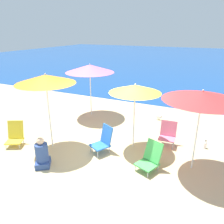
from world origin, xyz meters
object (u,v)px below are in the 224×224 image
(beach_chair_green, at_px, (150,158))
(beach_umbrella_pink, at_px, (90,69))
(beach_umbrella_orange, at_px, (45,79))
(beach_chair_yellow, at_px, (15,135))
(beach_umbrella_red, at_px, (202,96))
(beach_umbrella_yellow, at_px, (135,89))
(water_bottle, at_px, (205,145))
(seagull, at_px, (159,117))
(person_seated_near, at_px, (42,155))
(beach_chair_pink, at_px, (168,133))
(beach_chair_blue, at_px, (103,140))

(beach_chair_green, bearing_deg, beach_umbrella_pink, 162.16)
(beach_umbrella_pink, distance_m, beach_umbrella_orange, 2.94)
(beach_umbrella_orange, distance_m, beach_chair_yellow, 2.17)
(beach_umbrella_red, bearing_deg, beach_umbrella_yellow, 166.62)
(water_bottle, relative_size, seagull, 0.96)
(beach_umbrella_pink, distance_m, beach_chair_green, 4.70)
(water_bottle, bearing_deg, person_seated_near, -143.53)
(beach_chair_pink, xyz_separation_m, beach_chair_blue, (-1.64, -1.27, 0.00))
(beach_umbrella_yellow, relative_size, beach_chair_green, 2.71)
(beach_chair_green, height_order, seagull, beach_chair_green)
(person_seated_near, bearing_deg, beach_umbrella_orange, 82.39)
(beach_umbrella_red, bearing_deg, person_seated_near, -156.29)
(beach_umbrella_pink, relative_size, beach_umbrella_orange, 0.94)
(water_bottle, bearing_deg, beach_umbrella_yellow, -157.65)
(beach_umbrella_yellow, xyz_separation_m, beach_umbrella_orange, (-2.31, -1.07, 0.28))
(beach_umbrella_red, height_order, beach_chair_pink, beach_umbrella_red)
(beach_umbrella_orange, distance_m, beach_chair_pink, 4.05)
(beach_chair_pink, xyz_separation_m, beach_chair_green, (-0.13, -1.53, -0.05))
(beach_umbrella_pink, height_order, person_seated_near, beach_umbrella_pink)
(beach_umbrella_red, height_order, water_bottle, beach_umbrella_red)
(beach_chair_blue, relative_size, seagull, 3.00)
(beach_umbrella_orange, bearing_deg, person_seated_near, -63.65)
(seagull, bearing_deg, beach_chair_green, -80.20)
(beach_umbrella_pink, xyz_separation_m, beach_chair_yellow, (-0.84, -3.32, -1.65))
(beach_umbrella_pink, xyz_separation_m, person_seated_near, (0.77, -3.89, -1.65))
(beach_chair_pink, distance_m, beach_chair_green, 1.54)
(beach_chair_pink, bearing_deg, water_bottle, 9.06)
(beach_chair_green, bearing_deg, beach_chair_blue, -168.29)
(beach_chair_yellow, bearing_deg, beach_umbrella_red, -16.19)
(beach_umbrella_red, distance_m, beach_chair_green, 2.01)
(beach_umbrella_red, xyz_separation_m, person_seated_near, (-3.64, -1.60, -1.66))
(beach_umbrella_pink, height_order, seagull, beach_umbrella_pink)
(beach_umbrella_yellow, xyz_separation_m, seagull, (0.21, 2.50, -1.72))
(beach_chair_pink, distance_m, person_seated_near, 3.82)
(beach_chair_yellow, bearing_deg, beach_chair_blue, -11.22)
(water_bottle, bearing_deg, beach_chair_yellow, -157.18)
(beach_umbrella_red, xyz_separation_m, water_bottle, (0.25, 1.28, -1.89))
(beach_chair_blue, distance_m, seagull, 3.31)
(beach_umbrella_orange, height_order, seagull, beach_umbrella_orange)
(beach_umbrella_red, relative_size, beach_umbrella_yellow, 1.07)
(beach_chair_pink, distance_m, beach_chair_blue, 2.07)
(beach_chair_yellow, bearing_deg, seagull, 20.00)
(beach_chair_green, distance_m, seagull, 3.49)
(beach_chair_yellow, height_order, seagull, beach_chair_yellow)
(beach_umbrella_pink, xyz_separation_m, water_bottle, (4.67, -1.00, -1.88))
(beach_umbrella_yellow, height_order, beach_chair_green, beach_umbrella_yellow)
(beach_chair_yellow, height_order, beach_chair_green, beach_chair_yellow)
(beach_umbrella_red, bearing_deg, water_bottle, 78.80)
(beach_umbrella_pink, distance_m, beach_chair_blue, 3.54)
(beach_umbrella_red, xyz_separation_m, beach_umbrella_orange, (-4.12, -0.64, 0.15))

